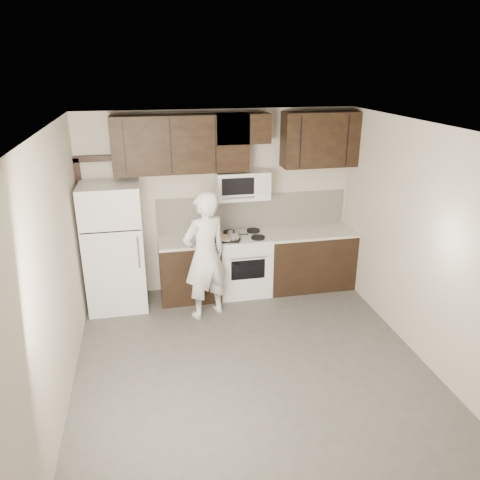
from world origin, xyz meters
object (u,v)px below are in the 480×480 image
object	(u,v)px
stove	(244,264)
refrigerator	(114,247)
microwave	(242,185)
person	(205,256)

from	to	relation	value
stove	refrigerator	bearing A→B (deg)	-178.49
microwave	refrigerator	world-z (taller)	microwave
stove	person	distance (m)	0.97
microwave	person	world-z (taller)	microwave
refrigerator	stove	bearing A→B (deg)	1.51
microwave	stove	bearing A→B (deg)	-89.90
stove	microwave	bearing A→B (deg)	90.10
stove	refrigerator	xyz separation A→B (m)	(-1.85, -0.05, 0.44)
microwave	person	distance (m)	1.22
stove	person	bearing A→B (deg)	-138.25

